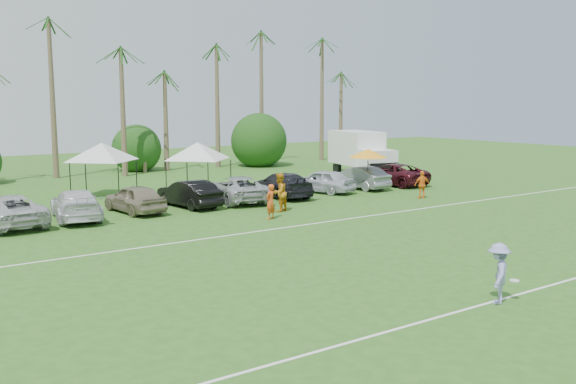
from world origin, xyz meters
TOP-DOWN VIEW (x-y plane):
  - ground at (0.00, 0.00)m, footprint 120.00×120.00m
  - field_lines at (0.00, 8.00)m, footprint 80.00×12.10m
  - palm_tree_4 at (-4.00, 38.00)m, footprint 2.40×2.40m
  - palm_tree_5 at (0.00, 38.00)m, footprint 2.40×2.40m
  - palm_tree_6 at (4.00, 38.00)m, footprint 2.40×2.40m
  - palm_tree_7 at (8.00, 38.00)m, footprint 2.40×2.40m
  - palm_tree_8 at (13.00, 38.00)m, footprint 2.40×2.40m
  - palm_tree_9 at (18.00, 38.00)m, footprint 2.40×2.40m
  - palm_tree_10 at (23.00, 38.00)m, footprint 2.40×2.40m
  - palm_tree_11 at (27.00, 38.00)m, footprint 2.40×2.40m
  - bush_tree_2 at (6.00, 39.00)m, footprint 4.00×4.00m
  - bush_tree_3 at (16.00, 39.00)m, footprint 4.00×4.00m
  - sideline_player_a at (3.17, 16.14)m, footprint 0.71×0.60m
  - sideline_player_b at (4.67, 17.58)m, footprint 1.16×1.04m
  - sideline_player_c at (13.83, 16.45)m, footprint 1.01×0.72m
  - box_truck at (18.53, 26.97)m, footprint 3.65×6.70m
  - canopy_tent_left at (-0.83, 27.84)m, footprint 4.53×4.53m
  - canopy_tent_right at (4.33, 25.79)m, footprint 4.45×4.45m
  - market_umbrella at (13.17, 20.34)m, footprint 2.38×2.38m
  - frisbee_player at (1.28, 1.87)m, footprint 1.31×1.16m
  - parked_car_2 at (-7.43, 21.38)m, footprint 2.72×5.29m
  - parked_car_3 at (-4.43, 21.32)m, footprint 2.82×5.19m
  - parked_car_4 at (-1.42, 21.53)m, footprint 2.09×4.34m
  - parked_car_5 at (1.59, 21.52)m, footprint 1.96×4.47m
  - parked_car_6 at (4.59, 21.55)m, footprint 3.44×5.53m
  - parked_car_7 at (7.60, 21.57)m, footprint 2.54×5.12m
  - parked_car_8 at (10.60, 21.63)m, footprint 2.94×4.51m
  - parked_car_9 at (13.61, 21.62)m, footprint 1.68×4.39m
  - parked_car_10 at (16.62, 21.77)m, footprint 2.84×5.34m

SIDE VIEW (x-z plane):
  - ground at x=0.00m, z-range 0.00..0.00m
  - field_lines at x=0.00m, z-range 0.00..0.01m
  - parked_car_2 at x=-7.43m, z-range 0.00..1.43m
  - parked_car_3 at x=-4.43m, z-range 0.00..1.43m
  - parked_car_4 at x=-1.42m, z-range 0.00..1.43m
  - parked_car_5 at x=1.59m, z-range 0.00..1.43m
  - parked_car_6 at x=4.59m, z-range 0.00..1.43m
  - parked_car_7 at x=7.60m, z-range 0.00..1.43m
  - parked_car_8 at x=10.60m, z-range 0.00..1.43m
  - parked_car_9 at x=13.61m, z-range 0.00..1.43m
  - parked_car_10 at x=16.62m, z-range 0.00..1.43m
  - sideline_player_c at x=13.83m, z-range 0.00..1.59m
  - sideline_player_a at x=3.17m, z-range 0.00..1.67m
  - frisbee_player at x=1.28m, z-range 0.00..1.71m
  - sideline_player_b at x=4.67m, z-range 0.00..1.96m
  - box_truck at x=18.53m, z-range 0.11..3.38m
  - bush_tree_2 at x=6.00m, z-range -0.20..3.80m
  - bush_tree_3 at x=16.00m, z-range -0.20..3.80m
  - market_umbrella at x=13.17m, z-range 1.05..3.70m
  - canopy_tent_right at x=4.33m, z-range 1.28..4.89m
  - canopy_tent_left at x=-0.83m, z-range 1.31..4.98m
  - palm_tree_4 at x=-4.00m, z-range 3.03..11.93m
  - palm_tree_8 at x=13.00m, z-range 3.03..11.93m
  - palm_tree_5 at x=0.00m, z-range 3.40..13.30m
  - palm_tree_9 at x=18.00m, z-range 3.40..13.30m
  - palm_tree_6 at x=4.00m, z-range 3.76..14.66m
  - palm_tree_10 at x=23.00m, z-range 3.76..14.66m
  - palm_tree_7 at x=8.00m, z-range 4.11..16.01m
  - palm_tree_11 at x=27.00m, z-range 4.11..16.01m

